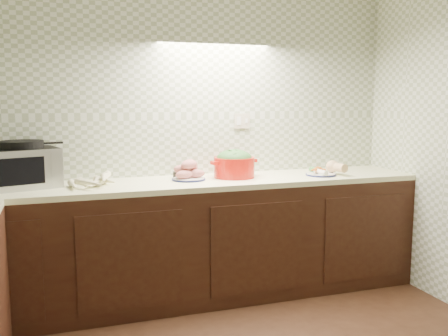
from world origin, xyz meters
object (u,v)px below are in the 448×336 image
object	(u,v)px
sweet_potato_plate	(188,172)
veg_plate	(326,170)
onion_bowl	(181,173)
toaster_oven	(23,166)
dutch_oven	(234,164)
parsnip_pile	(90,183)

from	to	relation	value
sweet_potato_plate	veg_plate	xyz separation A→B (m)	(1.09, -0.11, -0.02)
onion_bowl	veg_plate	xyz separation A→B (m)	(1.12, -0.22, 0.00)
onion_bowl	veg_plate	bearing A→B (deg)	-11.13
toaster_oven	dutch_oven	xyz separation A→B (m)	(1.51, -0.05, -0.04)
toaster_oven	veg_plate	world-z (taller)	toaster_oven
sweet_potato_plate	dutch_oven	distance (m)	0.37
parsnip_pile	dutch_oven	size ratio (longest dim) A/B	1.09
toaster_oven	parsnip_pile	distance (m)	0.47
toaster_oven	sweet_potato_plate	xyz separation A→B (m)	(1.14, -0.06, -0.09)
toaster_oven	dutch_oven	world-z (taller)	toaster_oven
toaster_oven	dutch_oven	bearing A→B (deg)	-17.74
dutch_oven	veg_plate	world-z (taller)	dutch_oven
sweet_potato_plate	onion_bowl	world-z (taller)	sweet_potato_plate
toaster_oven	sweet_potato_plate	world-z (taller)	toaster_oven
dutch_oven	veg_plate	bearing A→B (deg)	-19.66
parsnip_pile	veg_plate	world-z (taller)	veg_plate
sweet_potato_plate	dutch_oven	size ratio (longest dim) A/B	0.65
parsnip_pile	onion_bowl	bearing A→B (deg)	16.97
sweet_potato_plate	onion_bowl	size ratio (longest dim) A/B	1.93
toaster_oven	onion_bowl	bearing A→B (deg)	-12.86
toaster_oven	sweet_potato_plate	size ratio (longest dim) A/B	2.07
parsnip_pile	dutch_oven	world-z (taller)	dutch_oven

